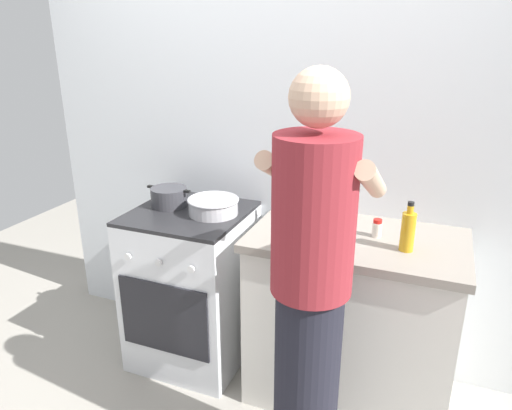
{
  "coord_description": "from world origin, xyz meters",
  "views": [
    {
      "loc": [
        0.86,
        -1.91,
        1.79
      ],
      "look_at": [
        0.05,
        0.12,
        1.0
      ],
      "focal_mm": 33.12,
      "sensor_mm": 36.0,
      "label": 1
    }
  ],
  "objects_px": {
    "pot": "(169,197)",
    "person": "(310,298)",
    "oil_bottle": "(408,231)",
    "mixing_bowl": "(213,205)",
    "stove_range": "(192,286)",
    "utensil_crock": "(326,201)",
    "spice_bottle": "(377,228)"
  },
  "relations": [
    {
      "from": "pot",
      "to": "person",
      "type": "xyz_separation_m",
      "value": [
        0.97,
        -0.59,
        -0.09
      ]
    },
    {
      "from": "stove_range",
      "to": "mixing_bowl",
      "type": "bearing_deg",
      "value": 7.92
    },
    {
      "from": "spice_bottle",
      "to": "pot",
      "type": "bearing_deg",
      "value": 179.81
    },
    {
      "from": "utensil_crock",
      "to": "person",
      "type": "height_order",
      "value": "person"
    },
    {
      "from": "stove_range",
      "to": "oil_bottle",
      "type": "xyz_separation_m",
      "value": [
        1.12,
        -0.07,
        0.54
      ]
    },
    {
      "from": "mixing_bowl",
      "to": "spice_bottle",
      "type": "bearing_deg",
      "value": 1.07
    },
    {
      "from": "mixing_bowl",
      "to": "oil_bottle",
      "type": "height_order",
      "value": "oil_bottle"
    },
    {
      "from": "spice_bottle",
      "to": "oil_bottle",
      "type": "height_order",
      "value": "oil_bottle"
    },
    {
      "from": "oil_bottle",
      "to": "person",
      "type": "relative_size",
      "value": 0.13
    },
    {
      "from": "oil_bottle",
      "to": "pot",
      "type": "bearing_deg",
      "value": 175.07
    },
    {
      "from": "oil_bottle",
      "to": "person",
      "type": "height_order",
      "value": "person"
    },
    {
      "from": "person",
      "to": "mixing_bowl",
      "type": "bearing_deg",
      "value": 140.48
    },
    {
      "from": "person",
      "to": "pot",
      "type": "bearing_deg",
      "value": 148.78
    },
    {
      "from": "mixing_bowl",
      "to": "person",
      "type": "bearing_deg",
      "value": -39.52
    },
    {
      "from": "pot",
      "to": "utensil_crock",
      "type": "height_order",
      "value": "utensil_crock"
    },
    {
      "from": "spice_bottle",
      "to": "oil_bottle",
      "type": "bearing_deg",
      "value": -36.68
    },
    {
      "from": "person",
      "to": "utensil_crock",
      "type": "bearing_deg",
      "value": 99.79
    },
    {
      "from": "utensil_crock",
      "to": "stove_range",
      "type": "bearing_deg",
      "value": -166.25
    },
    {
      "from": "spice_bottle",
      "to": "oil_bottle",
      "type": "xyz_separation_m",
      "value": [
        0.14,
        -0.11,
        0.05
      ]
    },
    {
      "from": "pot",
      "to": "oil_bottle",
      "type": "xyz_separation_m",
      "value": [
        1.26,
        -0.11,
        0.04
      ]
    },
    {
      "from": "oil_bottle",
      "to": "person",
      "type": "xyz_separation_m",
      "value": [
        -0.3,
        -0.48,
        -0.13
      ]
    },
    {
      "from": "oil_bottle",
      "to": "mixing_bowl",
      "type": "bearing_deg",
      "value": 174.81
    },
    {
      "from": "spice_bottle",
      "to": "utensil_crock",
      "type": "bearing_deg",
      "value": 153.97
    },
    {
      "from": "mixing_bowl",
      "to": "spice_bottle",
      "type": "xyz_separation_m",
      "value": [
        0.84,
        0.02,
        -0.01
      ]
    },
    {
      "from": "spice_bottle",
      "to": "stove_range",
      "type": "bearing_deg",
      "value": -177.94
    },
    {
      "from": "utensil_crock",
      "to": "person",
      "type": "relative_size",
      "value": 0.19
    },
    {
      "from": "person",
      "to": "stove_range",
      "type": "bearing_deg",
      "value": 146.51
    },
    {
      "from": "utensil_crock",
      "to": "spice_bottle",
      "type": "relative_size",
      "value": 3.72
    },
    {
      "from": "mixing_bowl",
      "to": "person",
      "type": "height_order",
      "value": "person"
    },
    {
      "from": "pot",
      "to": "spice_bottle",
      "type": "distance_m",
      "value": 1.12
    },
    {
      "from": "mixing_bowl",
      "to": "pot",
      "type": "bearing_deg",
      "value": 176.0
    },
    {
      "from": "spice_bottle",
      "to": "oil_bottle",
      "type": "relative_size",
      "value": 0.38
    }
  ]
}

